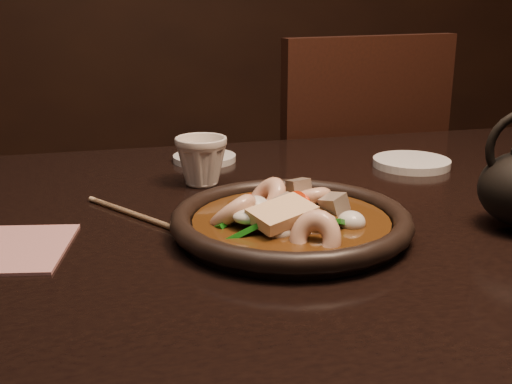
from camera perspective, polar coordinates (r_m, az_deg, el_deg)
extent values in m
cube|color=black|center=(0.89, 6.85, -3.00)|extent=(1.60, 0.90, 0.04)
cube|color=black|center=(1.70, 5.64, -2.72)|extent=(0.52, 0.52, 0.04)
cylinder|color=black|center=(2.02, 7.33, -6.79)|extent=(0.04, 0.04, 0.44)
cylinder|color=black|center=(1.75, 13.68, -11.05)|extent=(0.04, 0.04, 0.44)
cylinder|color=black|center=(1.87, -2.29, -8.74)|extent=(0.04, 0.04, 0.44)
cylinder|color=black|center=(1.58, 2.91, -13.98)|extent=(0.04, 0.04, 0.44)
cube|color=black|center=(1.46, 9.93, 4.30)|extent=(0.43, 0.11, 0.47)
cylinder|color=black|center=(0.79, 3.12, -3.31)|extent=(0.27, 0.27, 0.01)
torus|color=black|center=(0.79, 3.14, -2.45)|extent=(0.30, 0.30, 0.03)
cylinder|color=#3A1F0A|center=(0.79, 3.13, -2.74)|extent=(0.24, 0.24, 0.01)
ellipsoid|color=#3A1F0A|center=(0.79, 3.13, -2.74)|extent=(0.14, 0.13, 0.04)
torus|color=#DCAE8B|center=(0.82, 0.83, -0.89)|extent=(0.06, 0.07, 0.06)
torus|color=#DCAE8B|center=(0.72, 5.26, -4.34)|extent=(0.07, 0.07, 0.06)
torus|color=#DCAE8B|center=(0.78, -2.10, -1.93)|extent=(0.08, 0.08, 0.06)
torus|color=#DCAE8B|center=(0.83, 4.73, -0.72)|extent=(0.07, 0.07, 0.05)
cube|color=gray|center=(0.80, 4.52, -2.09)|extent=(0.03, 0.03, 0.03)
cube|color=gray|center=(0.80, 6.96, -1.13)|extent=(0.04, 0.04, 0.03)
cube|color=gray|center=(0.87, 3.83, 0.38)|extent=(0.03, 0.03, 0.03)
cube|color=gray|center=(0.79, 2.41, -1.51)|extent=(0.04, 0.04, 0.03)
cube|color=gray|center=(0.79, 2.85, -1.29)|extent=(0.04, 0.04, 0.03)
cylinder|color=#F13007|center=(0.81, 3.77, -0.88)|extent=(0.04, 0.05, 0.04)
cylinder|color=#F13007|center=(0.79, 3.17, -1.49)|extent=(0.05, 0.05, 0.05)
cylinder|color=#F13007|center=(0.80, -1.09, -0.96)|extent=(0.06, 0.06, 0.03)
cylinder|color=#F13007|center=(0.78, 4.30, -2.39)|extent=(0.06, 0.06, 0.03)
cylinder|color=#F13007|center=(0.80, 3.87, -1.52)|extent=(0.05, 0.05, 0.03)
cube|color=#187215|center=(0.82, 4.89, -0.88)|extent=(0.04, 0.03, 0.03)
cube|color=#187215|center=(0.77, -2.37, -2.41)|extent=(0.04, 0.04, 0.02)
cube|color=#187215|center=(0.79, 3.32, -2.19)|extent=(0.04, 0.01, 0.03)
cube|color=#187215|center=(0.77, 7.72, -2.76)|extent=(0.04, 0.04, 0.02)
cube|color=#187215|center=(0.78, 3.04, -1.61)|extent=(0.03, 0.04, 0.01)
cube|color=#187215|center=(0.78, 3.75, -1.75)|extent=(0.04, 0.02, 0.01)
cube|color=#187215|center=(0.73, -1.23, -3.69)|extent=(0.04, 0.02, 0.03)
ellipsoid|color=beige|center=(0.78, 8.48, -2.65)|extent=(0.03, 0.04, 0.03)
ellipsoid|color=beige|center=(0.79, -0.04, -1.13)|extent=(0.03, 0.04, 0.02)
ellipsoid|color=beige|center=(0.75, 5.47, -2.59)|extent=(0.05, 0.03, 0.02)
ellipsoid|color=beige|center=(0.74, 1.99, -3.61)|extent=(0.03, 0.03, 0.02)
ellipsoid|color=beige|center=(0.75, -0.47, -2.19)|extent=(0.04, 0.03, 0.02)
ellipsoid|color=beige|center=(0.78, 1.61, -2.38)|extent=(0.04, 0.03, 0.03)
cube|color=#F5CA92|center=(0.75, 2.33, -1.92)|extent=(0.09, 0.07, 0.03)
cylinder|color=silver|center=(0.76, -2.56, -4.28)|extent=(0.09, 0.09, 0.01)
cylinder|color=silver|center=(1.14, -4.60, 3.02)|extent=(0.11, 0.11, 0.01)
cylinder|color=silver|center=(1.14, 13.65, 2.55)|extent=(0.13, 0.13, 0.01)
imported|color=silver|center=(0.99, -4.88, 2.91)|extent=(0.10, 0.10, 0.08)
cylinder|color=tan|center=(0.84, -9.35, -2.47)|extent=(0.14, 0.21, 0.01)
cylinder|color=tan|center=(0.85, -9.89, -2.27)|extent=(0.14, 0.21, 0.01)
cube|color=#AE6F6B|center=(0.80, -21.59, -4.72)|extent=(0.17, 0.17, 0.00)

